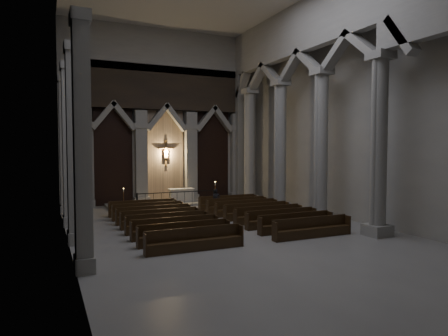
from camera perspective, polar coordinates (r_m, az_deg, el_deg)
name	(u,v)px	position (r m, az deg, el deg)	size (l,w,h in m)	color
room	(241,62)	(17.83, 2.40, 14.95)	(24.00, 24.10, 12.00)	gray
sanctuary_wall	(166,108)	(28.36, -8.25, 8.45)	(14.00, 0.77, 12.00)	gray
right_arcade	(324,72)	(21.90, 14.08, 13.22)	(1.00, 24.00, 12.00)	gray
left_pilasters	(70,147)	(19.12, -21.09, 2.80)	(0.60, 13.00, 8.03)	gray
sanctuary_step	(171,203)	(27.60, -7.61, -5.01)	(8.50, 2.60, 0.15)	gray
altar	(181,195)	(27.87, -6.12, -3.84)	(1.75, 0.70, 0.89)	beige
altar_rail	(177,197)	(26.17, -6.72, -4.08)	(5.30, 0.09, 1.04)	black
candle_stand_left	(124,204)	(25.95, -14.13, -4.95)	(0.22, 0.22, 1.32)	olive
candle_stand_right	(215,198)	(27.13, -1.27, -4.36)	(0.27, 0.27, 1.60)	olive
pews	(216,219)	(20.29, -1.19, -7.30)	(9.28, 9.09, 0.87)	black
worshipper	(216,200)	(24.37, -1.14, -4.62)	(0.49, 0.32, 1.36)	black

